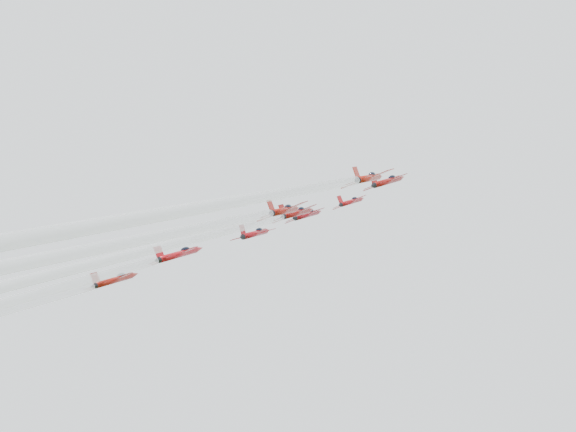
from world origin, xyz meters
The scene contains 7 objects.
jet_lead centered at (0.31, 26.86, 173.53)m, with size 8.86×10.80×8.53m.
jet_row2_left centered at (-12.53, 8.45, 159.16)m, with size 10.36×12.63×9.98m.
jet_row2_center centered at (-2.90, 13.30, 162.94)m, with size 9.57×11.66×9.21m.
jet_row2_right centered at (17.48, 10.29, 160.59)m, with size 9.79×11.93×9.42m.
jet_center centered at (3.77, -37.13, 123.46)m, with size 9.54×82.68×64.98m.
jet_rear_right centered at (10.42, -49.66, 113.67)m, with size 9.24×80.08×62.93m.
jet_rear_farright centered at (24.45, -46.43, 116.19)m, with size 9.18×79.53×62.50m.
Camera 1 is at (68.96, -99.39, 64.18)m, focal length 50.00 mm.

